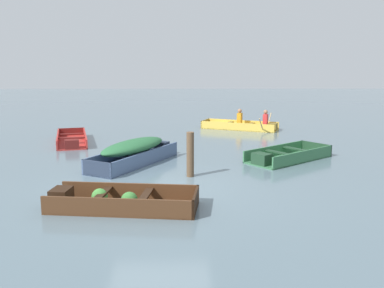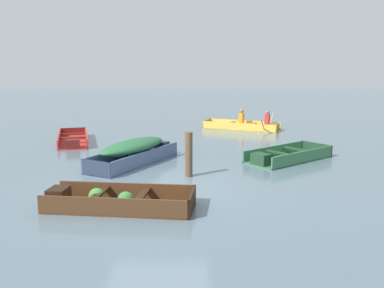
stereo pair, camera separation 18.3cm
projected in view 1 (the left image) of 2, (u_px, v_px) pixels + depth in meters
name	position (u px, v px, depth m)	size (l,w,h in m)	color
ground_plane	(159.00, 188.00, 9.95)	(80.00, 80.00, 0.00)	slate
dinghy_dark_varnish_foreground	(116.00, 201.00, 8.55)	(3.05, 1.43, 0.38)	#4C2D19
skiff_red_near_moored	(72.00, 140.00, 15.53)	(1.73, 3.13, 0.33)	#AD2D28
skiff_green_mid_moored	(286.00, 156.00, 12.78)	(2.90, 2.62, 0.36)	#387047
skiff_slate_blue_far_moored	(135.00, 150.00, 12.31)	(2.45, 3.37, 0.70)	#475B7F
rowboat_yellow_with_crew	(244.00, 125.00, 18.78)	(3.42, 2.62, 0.91)	#E5BC47
mooring_post	(190.00, 154.00, 10.88)	(0.19, 0.19, 1.15)	brown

